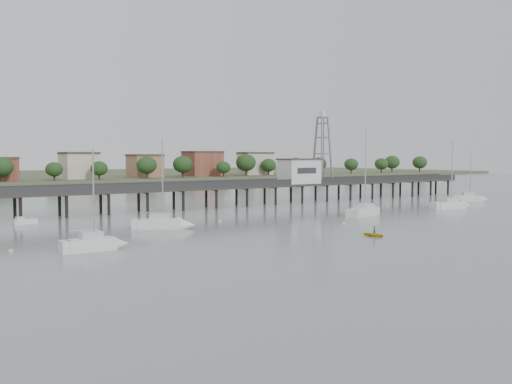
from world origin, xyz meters
TOP-DOWN VIEW (x-y plane):
  - ground_plane at (0.00, 0.00)m, footprint 500.00×500.00m
  - pier at (0.00, 60.00)m, footprint 150.00×5.00m
  - pier_building at (25.00, 60.00)m, footprint 8.40×5.40m
  - lattice_tower at (31.50, 60.00)m, footprint 3.20×3.20m
  - sailboat_c at (17.99, 33.47)m, footprint 9.61×5.62m
  - sailboat_b at (-17.24, 36.30)m, footprint 7.64×6.14m
  - sailboat_d at (40.19, 32.49)m, footprint 8.37×4.06m
  - sailboat_e at (57.48, 40.35)m, footprint 6.71×5.84m
  - sailboat_a at (-31.10, 24.39)m, footprint 6.54×1.91m
  - white_tender at (-32.03, 52.63)m, footprint 3.31×1.53m
  - yellow_dinghy at (0.01, 15.18)m, footprint 2.06×0.72m
  - dinghy_occupant at (0.01, 15.18)m, footprint 0.68×1.02m
  - mooring_buoys at (7.82, 31.88)m, footprint 85.24×22.51m

SIDE VIEW (x-z plane):
  - ground_plane at x=0.00m, z-range 0.00..0.00m
  - yellow_dinghy at x=0.01m, z-range -1.42..1.42m
  - dinghy_occupant at x=0.01m, z-range -0.11..0.11m
  - mooring_buoys at x=7.82m, z-range -0.12..0.28m
  - white_tender at x=-32.03m, z-range -0.24..1.02m
  - sailboat_c at x=17.99m, z-range -6.95..8.21m
  - sailboat_d at x=40.19m, z-range -6.02..7.30m
  - sailboat_b at x=-17.24m, z-range -5.74..7.03m
  - sailboat_e at x=57.48m, z-range -5.14..6.44m
  - sailboat_a at x=-31.10m, z-range -4.83..6.14m
  - pier at x=0.00m, z-range 1.04..6.54m
  - pier_building at x=25.00m, z-range 4.02..9.32m
  - lattice_tower at x=31.50m, z-range 3.35..18.85m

